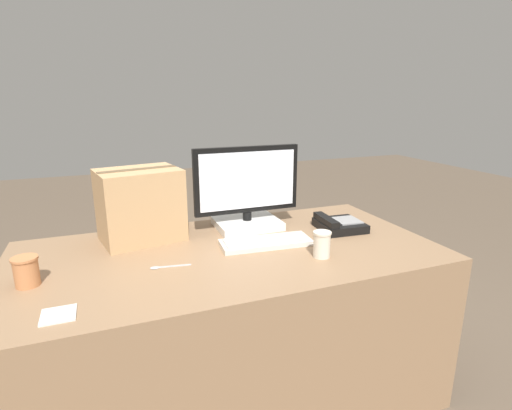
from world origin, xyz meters
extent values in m
plane|color=brown|center=(0.00, 0.00, 0.00)|extent=(12.00, 12.00, 0.00)
cube|color=#8C6B4C|center=(0.00, 0.00, 0.36)|extent=(1.80, 0.90, 0.73)
cube|color=white|center=(0.18, 0.26, 0.75)|extent=(0.31, 0.25, 0.04)
cylinder|color=black|center=(0.18, 0.26, 0.79)|extent=(0.04, 0.04, 0.04)
cube|color=black|center=(0.18, 0.26, 0.97)|extent=(0.53, 0.03, 0.32)
cube|color=white|center=(0.18, 0.25, 0.97)|extent=(0.48, 0.01, 0.28)
cube|color=beige|center=(0.17, 0.00, 0.74)|extent=(0.41, 0.18, 0.02)
cube|color=#B7B2A8|center=(0.17, 0.00, 0.75)|extent=(0.38, 0.15, 0.01)
cube|color=black|center=(0.60, 0.06, 0.75)|extent=(0.22, 0.22, 0.04)
cube|color=black|center=(0.52, 0.07, 0.78)|extent=(0.06, 0.20, 0.03)
cube|color=gray|center=(0.63, 0.06, 0.77)|extent=(0.13, 0.13, 0.01)
cylinder|color=#BC7547|center=(-0.75, -0.06, 0.78)|extent=(0.08, 0.08, 0.10)
cylinder|color=#BC7547|center=(-0.75, -0.06, 0.83)|extent=(0.09, 0.09, 0.01)
cylinder|color=beige|center=(0.34, -0.21, 0.78)|extent=(0.07, 0.07, 0.10)
cylinder|color=beige|center=(0.34, -0.21, 0.83)|extent=(0.07, 0.07, 0.01)
cube|color=#B2B2B7|center=(-0.25, -0.09, 0.73)|extent=(0.12, 0.03, 0.00)
ellipsoid|color=#B2B2B7|center=(-0.32, -0.07, 0.73)|extent=(0.04, 0.03, 0.00)
cube|color=tan|center=(-0.33, 0.28, 0.89)|extent=(0.39, 0.32, 0.33)
cube|color=brown|center=(-0.33, 0.28, 1.06)|extent=(0.34, 0.10, 0.00)
cube|color=silver|center=(-0.64, -0.32, 0.73)|extent=(0.10, 0.10, 0.01)
camera|label=1|loc=(-0.47, -1.53, 1.38)|focal=28.00mm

